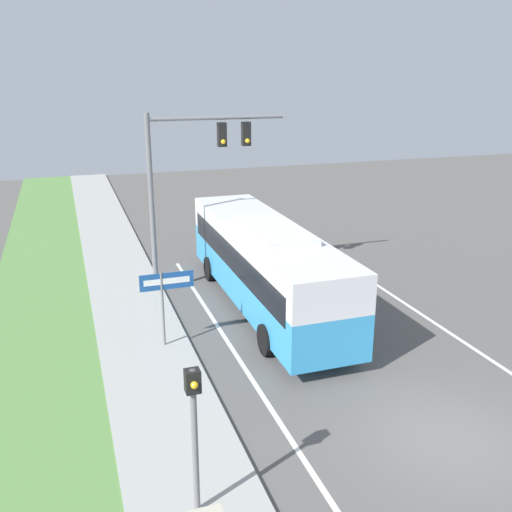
% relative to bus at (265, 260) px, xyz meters
% --- Properties ---
extents(ground_plane, '(80.00, 80.00, 0.00)m').
position_rel_bus_xyz_m(ground_plane, '(1.52, -8.95, -1.82)').
color(ground_plane, '#565451').
extents(sidewalk, '(2.80, 80.00, 0.12)m').
position_rel_bus_xyz_m(sidewalk, '(-4.68, -8.95, -1.76)').
color(sidewalk, '#9E9E99').
rests_on(sidewalk, ground_plane).
extents(lane_divider_near, '(0.14, 30.00, 0.01)m').
position_rel_bus_xyz_m(lane_divider_near, '(-2.08, -8.95, -1.82)').
color(lane_divider_near, silver).
rests_on(lane_divider_near, ground_plane).
extents(bus, '(2.67, 11.29, 3.30)m').
position_rel_bus_xyz_m(bus, '(0.00, 0.00, 0.00)').
color(bus, '#3393D1').
rests_on(bus, ground_plane).
extents(signal_gantry, '(5.34, 0.41, 6.90)m').
position_rel_bus_xyz_m(signal_gantry, '(-2.02, 2.85, 3.03)').
color(signal_gantry, slate).
rests_on(signal_gantry, ground_plane).
extents(pedestrian_signal, '(0.28, 0.34, 3.19)m').
position_rel_bus_xyz_m(pedestrian_signal, '(-4.72, -9.37, 0.34)').
color(pedestrian_signal, slate).
rests_on(pedestrian_signal, ground_plane).
extents(street_sign, '(1.66, 0.08, 2.54)m').
position_rel_bus_xyz_m(street_sign, '(-3.97, -2.07, 0.06)').
color(street_sign, slate).
rests_on(street_sign, ground_plane).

